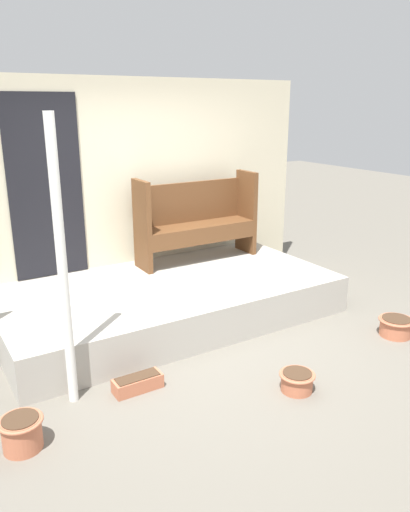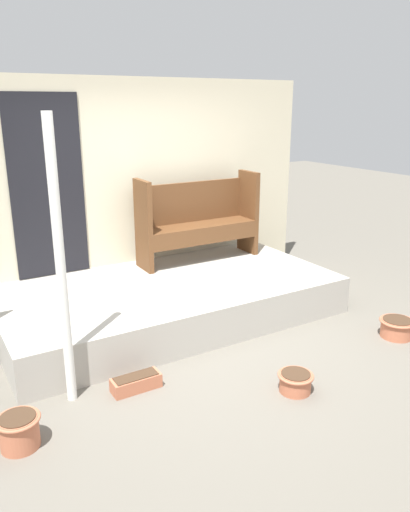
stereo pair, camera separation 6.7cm
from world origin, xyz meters
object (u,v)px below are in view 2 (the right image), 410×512
object	(u,v)px
support_post	(61,267)
flower_pot_left	(19,430)
bench	(197,217)
flower_pot_middle	(295,381)
planter_box_rect	(136,383)
flower_pot_right	(397,327)

from	to	relation	value
support_post	flower_pot_left	xyz separation A→B (m)	(-0.49, -0.40, -1.00)
support_post	bench	bearing A→B (deg)	37.25
support_post	flower_pot_middle	world-z (taller)	support_post
support_post	flower_pot_left	world-z (taller)	support_post
bench	planter_box_rect	xyz separation A→B (m)	(-1.63, -1.76, -0.90)
support_post	bench	size ratio (longest dim) A/B	1.46
flower_pot_left	flower_pot_right	bearing A→B (deg)	-3.23
bench	flower_pot_middle	size ratio (longest dim) A/B	5.10
bench	planter_box_rect	bearing A→B (deg)	-132.31
bench	flower_pot_right	distance (m)	2.61
flower_pot_left	flower_pot_right	distance (m)	3.69
bench	support_post	bearing A→B (deg)	-142.35
flower_pot_right	planter_box_rect	size ratio (longest dim) A/B	0.86
planter_box_rect	flower_pot_left	bearing A→B (deg)	-165.46
bench	flower_pot_right	bearing A→B (deg)	-63.87
flower_pot_left	planter_box_rect	size ratio (longest dim) A/B	0.75
flower_pot_left	support_post	bearing A→B (deg)	39.34
flower_pot_left	flower_pot_right	xyz separation A→B (m)	(3.69, -0.21, -0.03)
support_post	planter_box_rect	distance (m)	1.19
bench	flower_pot_right	xyz separation A→B (m)	(1.07, -2.23, -0.85)
flower_pot_left	planter_box_rect	distance (m)	1.02
flower_pot_right	bench	bearing A→B (deg)	115.73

